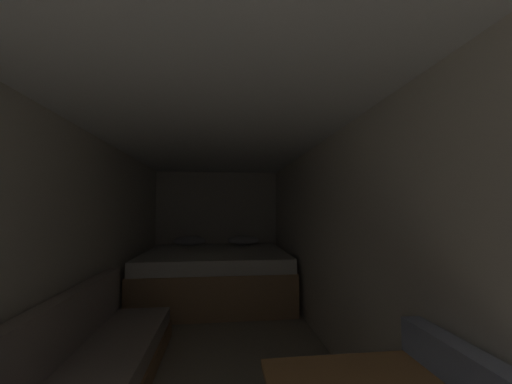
{
  "coord_description": "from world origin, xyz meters",
  "views": [
    {
      "loc": [
        0.1,
        -0.55,
        1.34
      ],
      "look_at": [
        0.45,
        2.43,
        1.52
      ],
      "focal_mm": 20.03,
      "sensor_mm": 36.0,
      "label": 1
    }
  ],
  "objects": [
    {
      "name": "wall_left",
      "position": [
        -1.13,
        2.07,
        1.02
      ],
      "size": [
        0.05,
        5.42,
        2.03
      ],
      "primitive_type": "cube",
      "color": "beige",
      "rests_on": "ground"
    },
    {
      "name": "ground_plane",
      "position": [
        0.0,
        2.07,
        0.0
      ],
      "size": [
        7.42,
        7.42,
        0.0
      ],
      "primitive_type": "plane",
      "color": "#A39984"
    },
    {
      "name": "wall_back",
      "position": [
        0.0,
        4.81,
        1.02
      ],
      "size": [
        2.3,
        0.05,
        2.03
      ],
      "primitive_type": "cube",
      "color": "beige",
      "rests_on": "ground"
    },
    {
      "name": "wall_right",
      "position": [
        1.13,
        2.07,
        1.02
      ],
      "size": [
        0.05,
        5.42,
        2.03
      ],
      "primitive_type": "cube",
      "color": "beige",
      "rests_on": "ground"
    },
    {
      "name": "ceiling_slab",
      "position": [
        0.0,
        2.07,
        2.06
      ],
      "size": [
        2.3,
        5.42,
        0.05
      ],
      "primitive_type": "cube",
      "color": "white",
      "rests_on": "wall_left"
    },
    {
      "name": "bed",
      "position": [
        0.0,
        3.85,
        0.36
      ],
      "size": [
        2.08,
        1.8,
        0.87
      ],
      "color": "tan",
      "rests_on": "ground"
    }
  ]
}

